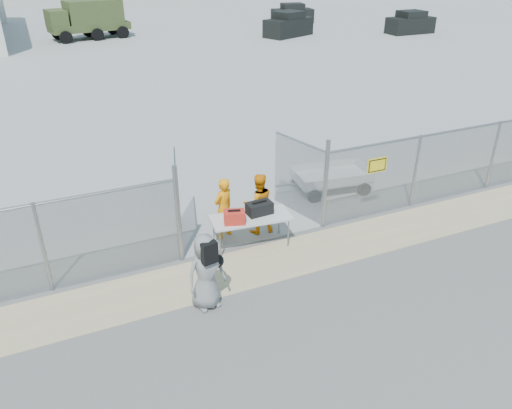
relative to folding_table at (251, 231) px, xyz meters
name	(u,v)px	position (x,y,z in m)	size (l,w,h in m)	color
ground	(292,284)	(0.19, -1.89, -0.42)	(160.00, 160.00, 0.00)	#585555
tarmac_inside	(78,29)	(0.19, 40.11, -0.42)	(160.00, 80.00, 0.01)	#9C9C9C
dirt_strip	(273,261)	(0.19, -0.89, -0.42)	(44.00, 1.60, 0.01)	tan
chain_link_fence	(256,204)	(0.19, 0.11, 0.68)	(40.00, 0.20, 2.20)	gray
folding_table	(251,231)	(0.00, 0.00, 0.00)	(2.00, 0.83, 0.85)	silver
orange_bag	(234,217)	(-0.48, -0.12, 0.58)	(0.51, 0.34, 0.32)	red
black_duffel	(259,208)	(0.26, 0.06, 0.58)	(0.64, 0.37, 0.31)	black
security_worker_left	(223,208)	(-0.46, 0.70, 0.42)	(0.61, 0.40, 1.68)	orange
security_worker_right	(258,204)	(0.47, 0.58, 0.41)	(0.82, 0.64, 1.68)	orange
visitor	(206,272)	(-1.80, -1.80, 0.44)	(0.85, 0.55, 1.73)	gray
utility_trailer	(331,179)	(3.60, 2.00, -0.06)	(3.02, 1.55, 0.73)	silver
military_truck	(89,20)	(0.61, 34.13, 1.05)	(6.18, 2.28, 2.95)	#3F4D25
parked_vehicle_near	(288,24)	(15.86, 28.73, 0.54)	(4.29, 1.94, 1.94)	black
parked_vehicle_mid	(292,13)	(19.87, 35.64, 0.46)	(3.89, 1.76, 1.76)	black
parked_vehicle_far	(410,22)	(26.12, 25.80, 0.48)	(4.02, 1.82, 1.82)	black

